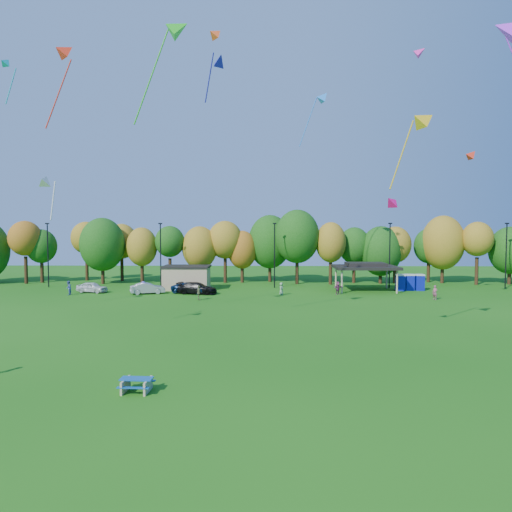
{
  "coord_description": "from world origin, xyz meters",
  "views": [
    {
      "loc": [
        0.77,
        -23.58,
        7.99
      ],
      "look_at": [
        0.13,
        6.0,
        6.35
      ],
      "focal_mm": 32.0,
      "sensor_mm": 36.0,
      "label": 1
    }
  ],
  "objects_px": {
    "picnic_table": "(137,384)",
    "car_a": "(92,287)",
    "car_b": "(148,288)",
    "porta_potties": "(410,282)",
    "car_d": "(197,288)",
    "car_c": "(191,288)"
  },
  "relations": [
    {
      "from": "porta_potties",
      "to": "car_d",
      "type": "xyz_separation_m",
      "value": [
        -27.93,
        -3.95,
        -0.36
      ]
    },
    {
      "from": "porta_potties",
      "to": "car_a",
      "type": "xyz_separation_m",
      "value": [
        -41.74,
        -2.93,
        -0.41
      ]
    },
    {
      "from": "porta_potties",
      "to": "car_b",
      "type": "bearing_deg",
      "value": -173.31
    },
    {
      "from": "picnic_table",
      "to": "car_c",
      "type": "xyz_separation_m",
      "value": [
        -3.08,
        35.56,
        0.3
      ]
    },
    {
      "from": "porta_potties",
      "to": "car_c",
      "type": "bearing_deg",
      "value": -173.23
    },
    {
      "from": "car_b",
      "to": "car_d",
      "type": "xyz_separation_m",
      "value": [
        6.3,
        0.06,
        0.03
      ]
    },
    {
      "from": "porta_potties",
      "to": "car_a",
      "type": "relative_size",
      "value": 0.93
    },
    {
      "from": "car_c",
      "to": "porta_potties",
      "type": "bearing_deg",
      "value": -65.71
    },
    {
      "from": "car_b",
      "to": "car_a",
      "type": "bearing_deg",
      "value": 62.69
    },
    {
      "from": "picnic_table",
      "to": "car_c",
      "type": "relative_size",
      "value": 0.32
    },
    {
      "from": "car_a",
      "to": "car_b",
      "type": "bearing_deg",
      "value": -82.81
    },
    {
      "from": "picnic_table",
      "to": "car_d",
      "type": "bearing_deg",
      "value": 95.87
    },
    {
      "from": "car_b",
      "to": "car_c",
      "type": "distance_m",
      "value": 5.51
    },
    {
      "from": "car_a",
      "to": "car_c",
      "type": "relative_size",
      "value": 0.8
    },
    {
      "from": "car_c",
      "to": "car_d",
      "type": "height_order",
      "value": "car_d"
    },
    {
      "from": "car_b",
      "to": "car_d",
      "type": "distance_m",
      "value": 6.3
    },
    {
      "from": "picnic_table",
      "to": "car_a",
      "type": "xyz_separation_m",
      "value": [
        -16.07,
        36.05,
        0.29
      ]
    },
    {
      "from": "car_c",
      "to": "car_b",
      "type": "bearing_deg",
      "value": 113.78
    },
    {
      "from": "porta_potties",
      "to": "car_c",
      "type": "relative_size",
      "value": 0.74
    },
    {
      "from": "picnic_table",
      "to": "car_a",
      "type": "relative_size",
      "value": 0.4
    },
    {
      "from": "picnic_table",
      "to": "car_d",
      "type": "distance_m",
      "value": 35.1
    },
    {
      "from": "porta_potties",
      "to": "car_b",
      "type": "relative_size",
      "value": 0.87
    }
  ]
}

